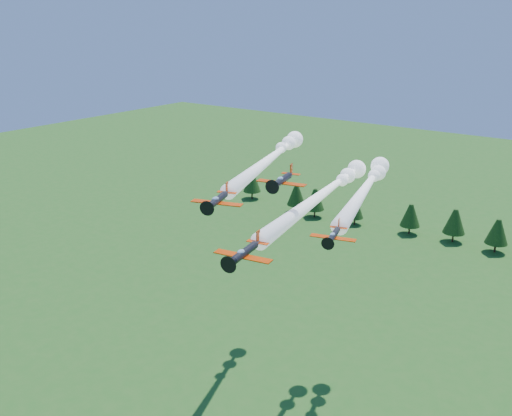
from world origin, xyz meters
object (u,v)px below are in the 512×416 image
Objects in this scene: plane_lead at (324,193)px; plane_right at (367,186)px; plane_left at (272,157)px; plane_slot at (282,180)px.

plane_lead is 8.72m from plane_right.
plane_left reaches higher than plane_lead.
plane_lead is 1.07× the size of plane_left.
plane_right is at bearing -15.60° from plane_left.
plane_slot reaches higher than plane_lead.
plane_lead is at bearing 74.98° from plane_slot.
plane_right is 21.02m from plane_slot.
plane_lead is at bearing -137.25° from plane_right.
plane_slot reaches higher than plane_right.
plane_lead is 6.07× the size of plane_slot.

